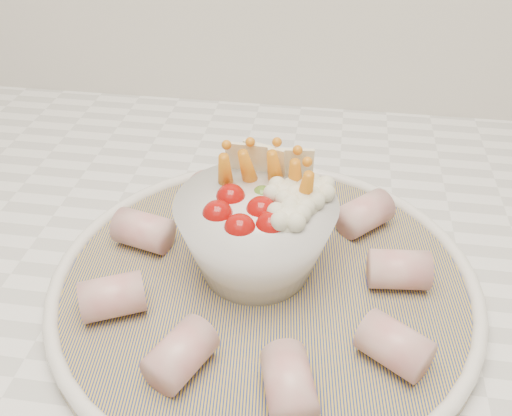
# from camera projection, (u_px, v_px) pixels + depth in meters

# --- Properties ---
(serving_platter) EXTENTS (0.39, 0.39, 0.02)m
(serving_platter) POSITION_uv_depth(u_px,v_px,m) (265.00, 283.00, 0.48)
(serving_platter) COLOR navy
(serving_platter) RESTS_ON kitchen_counter
(veggie_bowl) EXTENTS (0.13, 0.13, 0.10)m
(veggie_bowl) POSITION_uv_depth(u_px,v_px,m) (258.00, 230.00, 0.47)
(veggie_bowl) COLOR silver
(veggie_bowl) RESTS_ON serving_platter
(cured_meat_rolls) EXTENTS (0.27, 0.29, 0.03)m
(cured_meat_rolls) POSITION_uv_depth(u_px,v_px,m) (265.00, 265.00, 0.47)
(cured_meat_rolls) COLOR #B95457
(cured_meat_rolls) RESTS_ON serving_platter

